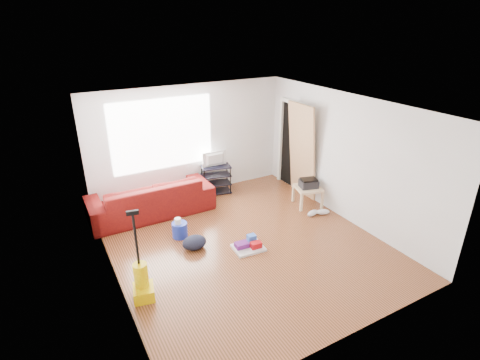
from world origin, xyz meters
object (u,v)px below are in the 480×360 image
cleaning_tray (249,245)px  vacuum (142,282)px  bucket (180,236)px  tv_stand (216,179)px  side_table (308,190)px  sofa (153,213)px  backpack (195,248)px

cleaning_tray → vacuum: bearing=-170.3°
bucket → vacuum: vacuum is taller
tv_stand → vacuum: 3.68m
side_table → vacuum: 4.12m
sofa → bucket: sofa is taller
backpack → vacuum: (-1.14, -0.80, 0.26)m
bucket → backpack: (0.08, -0.49, 0.00)m
sofa → cleaning_tray: sofa is taller
bucket → backpack: 0.50m
sofa → side_table: (3.08, -1.27, 0.36)m
sofa → vacuum: 2.60m
vacuum → sofa: bearing=82.7°
cleaning_tray → vacuum: vacuum is taller
tv_stand → cleaning_tray: (-0.51, -2.37, -0.28)m
side_table → backpack: 2.86m
sofa → bucket: bearing=99.1°
tv_stand → vacuum: (-2.49, -2.71, -0.08)m
sofa → bucket: 1.16m
bucket → cleaning_tray: 1.33m
tv_stand → bucket: size_ratio=2.53×
side_table → bucket: bearing=177.5°
sofa → vacuum: size_ratio=1.80×
tv_stand → vacuum: size_ratio=0.52×
side_table → cleaning_tray: bearing=-157.1°
side_table → backpack: bearing=-172.5°
cleaning_tray → backpack: size_ratio=1.28×
sofa → backpack: size_ratio=5.79×
side_table → bucket: size_ratio=2.24×
sofa → backpack: sofa is taller
bucket → cleaning_tray: bearing=-45.9°
side_table → bucket: (-2.90, 0.12, -0.36)m
bucket → vacuum: (-1.05, -1.29, 0.26)m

